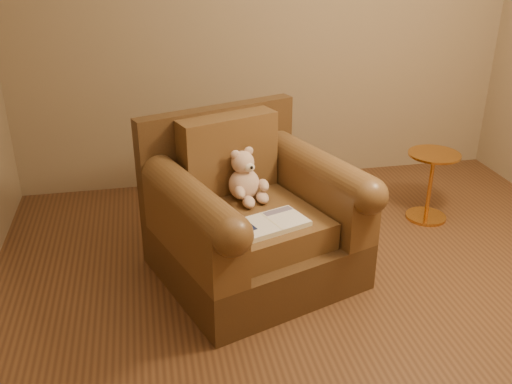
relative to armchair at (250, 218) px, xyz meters
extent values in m
plane|color=brown|center=(0.41, -0.57, -0.37)|extent=(4.00, 4.00, 0.00)
cube|color=#8C7556|center=(0.41, 1.43, 0.98)|extent=(4.00, 0.02, 2.70)
cube|color=#482F18|center=(0.02, -0.04, -0.22)|extent=(1.34, 1.30, 0.30)
cube|color=#482F18|center=(-0.14, 0.38, 0.26)|extent=(1.04, 0.45, 0.66)
cube|color=brown|center=(0.03, -0.09, 0.01)|extent=(0.83, 0.91, 0.16)
cube|color=brown|center=(-0.09, 0.25, 0.33)|extent=(0.64, 0.37, 0.48)
cube|color=brown|center=(-0.37, -0.24, 0.10)|extent=(0.50, 0.92, 0.34)
cube|color=brown|center=(0.43, 0.05, 0.10)|extent=(0.50, 0.92, 0.34)
cylinder|color=brown|center=(-0.37, -0.24, 0.27)|extent=(0.50, 0.92, 0.21)
cylinder|color=brown|center=(0.43, 0.05, 0.27)|extent=(0.50, 0.92, 0.21)
ellipsoid|color=beige|center=(-0.02, 0.10, 0.18)|extent=(0.19, 0.17, 0.20)
sphere|color=beige|center=(-0.02, 0.11, 0.32)|extent=(0.14, 0.14, 0.14)
ellipsoid|color=beige|center=(-0.07, 0.10, 0.38)|extent=(0.06, 0.03, 0.06)
ellipsoid|color=beige|center=(0.02, 0.14, 0.38)|extent=(0.06, 0.03, 0.06)
ellipsoid|color=beige|center=(0.01, 0.05, 0.31)|extent=(0.07, 0.04, 0.06)
sphere|color=black|center=(0.02, 0.03, 0.31)|extent=(0.02, 0.02, 0.02)
ellipsoid|color=beige|center=(-0.06, -0.01, 0.18)|extent=(0.06, 0.12, 0.06)
ellipsoid|color=beige|center=(0.10, 0.07, 0.18)|extent=(0.06, 0.12, 0.06)
ellipsoid|color=beige|center=(-0.01, -0.02, 0.12)|extent=(0.08, 0.12, 0.06)
ellipsoid|color=beige|center=(0.08, 0.02, 0.12)|extent=(0.08, 0.12, 0.06)
cube|color=beige|center=(0.06, -0.28, 0.10)|extent=(0.45, 0.35, 0.03)
cube|color=white|center=(-0.03, -0.31, 0.12)|extent=(0.26, 0.29, 0.00)
cube|color=white|center=(0.16, -0.25, 0.12)|extent=(0.26, 0.29, 0.00)
cube|color=beige|center=(0.06, -0.28, 0.12)|extent=(0.09, 0.22, 0.00)
cube|color=#0F1638|center=(-0.07, -0.33, 0.12)|extent=(0.09, 0.10, 0.00)
cube|color=slate|center=(0.13, -0.17, 0.12)|extent=(0.18, 0.11, 0.00)
cylinder|color=gold|center=(1.41, 0.44, -0.36)|extent=(0.29, 0.29, 0.02)
cylinder|color=gold|center=(1.41, 0.44, -0.11)|extent=(0.03, 0.03, 0.48)
cylinder|color=gold|center=(1.41, 0.44, 0.13)|extent=(0.37, 0.37, 0.02)
cylinder|color=gold|center=(1.41, 0.44, 0.12)|extent=(0.03, 0.03, 0.02)
camera|label=1|loc=(-0.57, -2.98, 1.58)|focal=40.00mm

